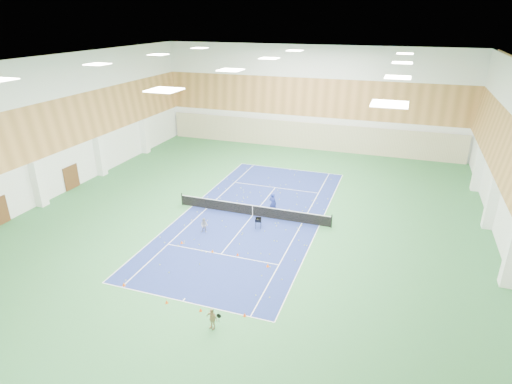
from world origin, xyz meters
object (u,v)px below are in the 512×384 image
(tennis_net, at_px, (253,209))
(ball_cart, at_px, (258,223))
(child_court, at_px, (204,225))
(child_apron, at_px, (212,318))
(coach, at_px, (273,203))

(tennis_net, height_order, ball_cart, tennis_net)
(child_court, distance_m, child_apron, 10.71)
(coach, bearing_deg, ball_cart, 100.25)
(tennis_net, relative_size, child_court, 11.17)
(tennis_net, xyz_separation_m, child_apron, (2.54, -13.36, 0.06))
(coach, distance_m, ball_cart, 2.81)
(coach, xyz_separation_m, child_court, (-3.87, -4.76, -0.35))
(coach, distance_m, child_apron, 14.29)
(tennis_net, distance_m, child_apron, 13.60)
(tennis_net, height_order, coach, coach)
(tennis_net, bearing_deg, ball_cart, -58.81)
(child_court, bearing_deg, ball_cart, 19.87)
(child_apron, distance_m, ball_cart, 11.58)
(ball_cart, bearing_deg, tennis_net, 108.14)
(child_court, relative_size, child_apron, 0.94)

